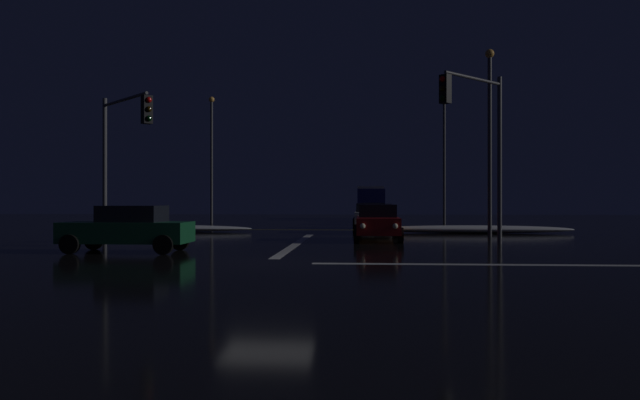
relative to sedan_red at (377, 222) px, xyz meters
name	(u,v)px	position (x,y,z in m)	size (l,w,h in m)	color
ground	(268,265)	(-3.31, -9.86, -0.85)	(120.00, 120.00, 0.10)	black
stop_line_north	(297,243)	(-3.31, -2.10, -0.80)	(0.35, 13.25, 0.01)	white
centre_line_ns	(317,230)	(-3.31, 9.50, -0.80)	(22.00, 0.15, 0.01)	yellow
crosswalk_bar_east	(558,265)	(4.55, -9.86, -0.80)	(13.25, 0.40, 0.01)	white
snow_bank_left_curb	(161,228)	(-11.87, 6.75, -0.61)	(10.26, 1.50, 0.37)	white
snow_bank_right_curb	(473,229)	(5.25, 6.32, -0.59)	(10.62, 1.50, 0.42)	white
sedan_red	(377,222)	(0.00, 0.00, 0.00)	(2.02, 4.33, 1.57)	maroon
sedan_orange	(376,218)	(0.11, 6.32, 0.00)	(2.02, 4.33, 1.57)	#C66014
sedan_white	(369,215)	(-0.19, 11.95, 0.00)	(2.02, 4.33, 1.57)	silver
sedan_gray	(373,214)	(0.20, 17.53, 0.00)	(2.02, 4.33, 1.57)	slate
sedan_black	(371,212)	(0.14, 23.06, 0.00)	(2.02, 4.33, 1.57)	black
box_truck	(370,201)	(0.21, 30.46, 0.91)	(2.68, 8.28, 3.08)	navy
sedan_green_crossing	(128,228)	(-8.57, -6.55, 0.00)	(4.33, 2.02, 1.57)	#14512D
traffic_signal_ne	(479,127)	(3.82, -2.74, 3.79)	(2.83, 2.83, 6.73)	#4C4C51
traffic_signal_nw	(122,140)	(-10.24, -2.93, 3.37)	(3.13, 3.13, 6.04)	#4C4C51
streetlamp_right_near	(490,129)	(5.55, 3.50, 4.45)	(0.44, 0.44, 9.13)	#424247
streetlamp_left_far	(212,151)	(-12.17, 19.50, 4.78)	(0.44, 0.44, 9.75)	#424247
streetlamp_right_far	(444,152)	(5.55, 19.50, 4.60)	(0.44, 0.44, 9.40)	#424247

